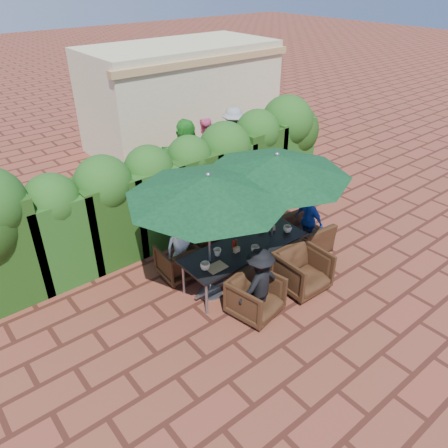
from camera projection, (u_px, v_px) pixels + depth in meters
ground at (240, 281)px, 8.45m from camera, size 80.00×80.00×0.00m
dining_table at (245, 249)px, 8.20m from camera, size 2.54×0.90×0.75m
umbrella_left at (208, 187)px, 7.01m from camera, size 2.79×2.79×2.46m
umbrella_right at (276, 165)px, 7.75m from camera, size 2.72×2.72×2.46m
chair_far_left at (178, 259)px, 8.45m from camera, size 0.76×0.71×0.74m
chair_far_mid at (211, 239)px, 9.00m from camera, size 0.97×0.93×0.82m
chair_far_right at (248, 228)px, 9.42m from camera, size 0.75×0.71×0.77m
chair_near_left at (256, 295)px, 7.48m from camera, size 0.92×0.88×0.81m
chair_near_right at (303, 269)px, 8.07m from camera, size 0.86×0.81×0.87m
chair_end_right at (305, 230)px, 9.27m from camera, size 0.74×1.05×0.86m
adult_far_left at (181, 246)px, 8.43m from camera, size 0.65×0.45×1.21m
adult_far_mid at (213, 233)px, 8.81m from camera, size 0.53×0.47×1.25m
adult_far_right at (246, 217)px, 9.33m from camera, size 0.64×0.43×1.25m
adult_near_left at (259, 283)px, 7.35m from camera, size 0.87×0.43×1.32m
adult_end_right at (309, 221)px, 9.22m from camera, size 0.39×0.74×1.25m
child_left at (196, 242)px, 8.82m from camera, size 0.38×0.34×0.92m
child_right at (226, 232)px, 9.17m from camera, size 0.36×0.31×0.91m
pedestrian_a at (187, 154)px, 11.62m from camera, size 1.88×1.17×1.90m
pedestrian_b at (205, 148)px, 12.31m from camera, size 0.89×0.64×1.67m
pedestrian_c at (233, 140)px, 12.61m from camera, size 1.30×0.92×1.85m
cup_a at (205, 266)px, 7.51m from camera, size 0.17×0.17×0.14m
cup_b at (217, 252)px, 7.87m from camera, size 0.14×0.14×0.14m
cup_c at (255, 249)px, 7.97m from camera, size 0.16×0.16×0.12m
cup_d at (262, 228)px, 8.60m from camera, size 0.13×0.13×0.12m
cup_e at (287, 229)px, 8.56m from camera, size 0.17×0.17×0.13m
ketchup_bottle at (234, 245)px, 8.05m from camera, size 0.04×0.04×0.17m
sauce_bottle at (236, 243)px, 8.09m from camera, size 0.04×0.04×0.17m
serving_tray at (216, 267)px, 7.58m from camera, size 0.35×0.25×0.02m
number_block_left at (237, 250)px, 7.97m from camera, size 0.12×0.06×0.10m
number_block_right at (272, 228)px, 8.62m from camera, size 0.12×0.06×0.10m
hedge_wall at (167, 180)px, 9.26m from camera, size 9.10×1.60×2.56m
building at (182, 96)px, 14.19m from camera, size 6.20×3.08×3.20m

